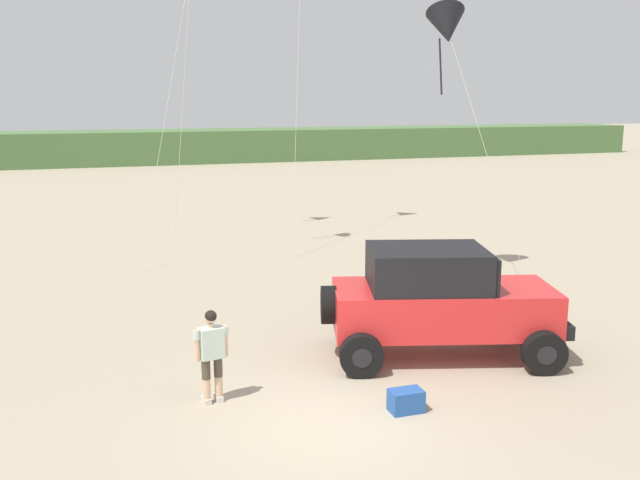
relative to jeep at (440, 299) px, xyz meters
name	(u,v)px	position (x,y,z in m)	size (l,w,h in m)	color
ground_plane	(332,423)	(-3.07, -2.18, -1.20)	(220.00, 220.00, 0.00)	tan
dune_ridge	(146,147)	(-1.86, 46.92, 0.10)	(90.00, 6.03, 2.60)	#4C703D
jeep	(440,299)	(0.00, 0.00, 0.00)	(5.02, 3.48, 2.26)	red
person_watching	(211,351)	(-4.77, -0.79, -0.26)	(0.62, 0.36, 1.67)	#DBB28E
cooler_box	(406,401)	(-1.75, -2.17, -1.01)	(0.56, 0.36, 0.38)	#23519E
kite_white_parafoil	(447,27)	(2.89, 5.47, 5.87)	(1.67, 4.08, 7.71)	black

